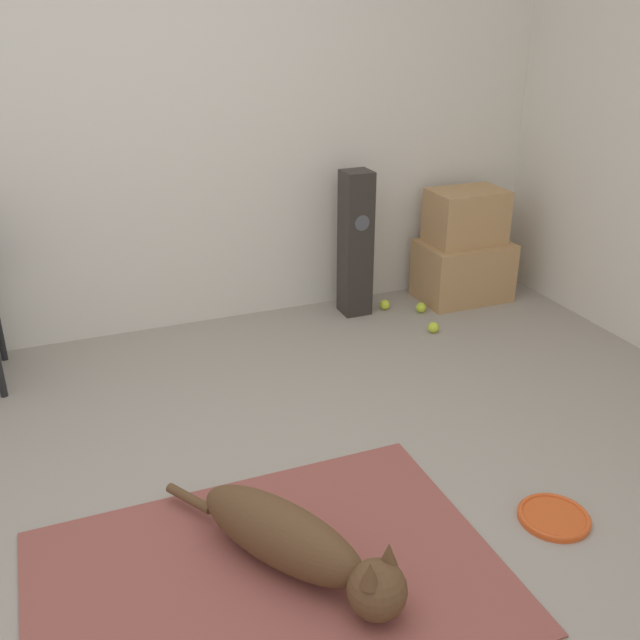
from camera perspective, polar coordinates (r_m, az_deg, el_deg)
name	(u,v)px	position (r m, az deg, el deg)	size (l,w,h in m)	color
ground_plane	(246,551)	(2.73, -5.93, -17.91)	(12.00, 12.00, 0.00)	#9E9384
wall_back	(126,112)	(4.14, -15.25, 15.73)	(8.00, 0.06, 2.55)	silver
area_rug	(269,581)	(2.61, -4.10, -20.09)	(1.60, 1.14, 0.01)	#934C42
dog	(297,543)	(2.55, -1.88, -17.39)	(0.62, 0.94, 0.26)	brown
frisbee	(554,517)	(2.98, 18.20, -14.73)	(0.27, 0.27, 0.03)	#DB511E
cardboard_box_lower	(463,271)	(4.82, 11.36, 3.90)	(0.58, 0.40, 0.39)	tan
cardboard_box_upper	(466,216)	(4.72, 11.61, 8.12)	(0.47, 0.32, 0.34)	tan
floor_speaker	(356,244)	(4.42, 2.86, 6.09)	(0.17, 0.18, 0.91)	#2D2823
tennis_ball_by_boxes	(421,308)	(4.60, 8.09, 1.00)	(0.07, 0.07, 0.07)	#C6E033
tennis_ball_near_speaker	(433,327)	(4.33, 9.06, -0.59)	(0.07, 0.07, 0.07)	#C6E033
tennis_ball_loose_on_carpet	(385,305)	(4.62, 5.21, 1.23)	(0.07, 0.07, 0.07)	#C6E033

